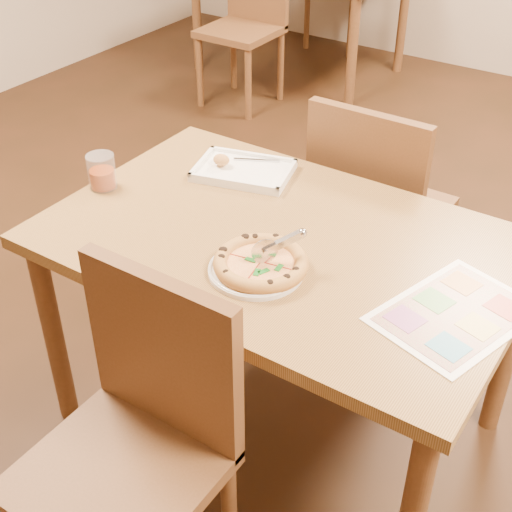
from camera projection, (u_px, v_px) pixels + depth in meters
The scene contains 11 objects.
room at pixel (288, 2), 1.59m from camera, with size 7.00×7.00×7.00m.
dining_table at pixel (281, 262), 2.00m from camera, with size 1.30×0.85×0.72m.
chair_near at pixel (141, 414), 1.63m from camera, with size 0.42×0.42×0.47m.
chair_far at pixel (374, 194), 2.45m from camera, with size 0.42×0.42×0.47m.
bg_chair_near at pixel (249, 8), 4.26m from camera, with size 0.42×0.42×0.47m.
plate at pixel (256, 270), 1.81m from camera, with size 0.24×0.24×0.01m, color white.
pizza at pixel (261, 263), 1.81m from camera, with size 0.24×0.24×0.04m.
pizza_cutter at pixel (278, 245), 1.78m from camera, with size 0.10×0.11×0.08m.
appetizer_tray at pixel (242, 171), 2.24m from camera, with size 0.34×0.27×0.06m.
glass_tumbler at pixel (102, 173), 2.15m from camera, with size 0.09×0.09×0.11m.
menu at pixel (455, 314), 1.68m from camera, with size 0.27×0.38×0.01m, color white.
Camera 1 is at (0.84, -1.39, 1.80)m, focal length 50.00 mm.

